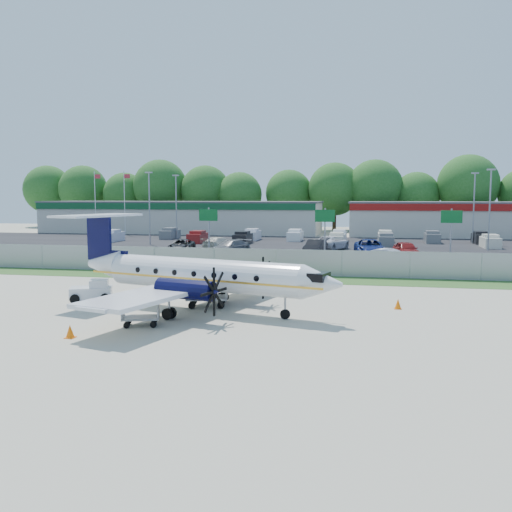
% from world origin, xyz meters
% --- Properties ---
extents(ground, '(170.00, 170.00, 0.00)m').
position_xyz_m(ground, '(0.00, 0.00, 0.00)').
color(ground, '#B3AE98').
rests_on(ground, ground).
extents(grass_verge, '(170.00, 4.00, 0.02)m').
position_xyz_m(grass_verge, '(0.00, 12.00, 0.01)').
color(grass_verge, '#2D561E').
rests_on(grass_verge, ground).
extents(access_road, '(170.00, 8.00, 0.02)m').
position_xyz_m(access_road, '(0.00, 19.00, 0.01)').
color(access_road, black).
rests_on(access_road, ground).
extents(parking_lot, '(170.00, 32.00, 0.02)m').
position_xyz_m(parking_lot, '(0.00, 40.00, 0.01)').
color(parking_lot, black).
rests_on(parking_lot, ground).
extents(perimeter_fence, '(120.00, 0.06, 1.99)m').
position_xyz_m(perimeter_fence, '(0.00, 14.00, 1.00)').
color(perimeter_fence, gray).
rests_on(perimeter_fence, ground).
extents(building_west, '(46.40, 12.40, 5.24)m').
position_xyz_m(building_west, '(-24.00, 61.98, 2.63)').
color(building_west, beige).
rests_on(building_west, ground).
extents(building_east, '(44.40, 12.40, 5.24)m').
position_xyz_m(building_east, '(26.00, 61.98, 2.63)').
color(building_east, beige).
rests_on(building_east, ground).
extents(sign_left, '(1.80, 0.26, 5.00)m').
position_xyz_m(sign_left, '(-8.00, 22.91, 3.61)').
color(sign_left, gray).
rests_on(sign_left, ground).
extents(sign_mid, '(1.80, 0.26, 5.00)m').
position_xyz_m(sign_mid, '(3.00, 22.91, 3.61)').
color(sign_mid, gray).
rests_on(sign_mid, ground).
extents(sign_right, '(1.80, 0.26, 5.00)m').
position_xyz_m(sign_right, '(14.00, 22.91, 3.61)').
color(sign_right, gray).
rests_on(sign_right, ground).
extents(flagpole_west, '(1.06, 0.12, 10.00)m').
position_xyz_m(flagpole_west, '(-35.92, 55.00, 5.64)').
color(flagpole_west, silver).
rests_on(flagpole_west, ground).
extents(flagpole_east, '(1.06, 0.12, 10.00)m').
position_xyz_m(flagpole_east, '(-30.92, 55.00, 5.64)').
color(flagpole_east, silver).
rests_on(flagpole_east, ground).
extents(light_pole_nw, '(0.90, 0.35, 9.09)m').
position_xyz_m(light_pole_nw, '(-20.00, 38.00, 5.23)').
color(light_pole_nw, gray).
rests_on(light_pole_nw, ground).
extents(light_pole_ne, '(0.90, 0.35, 9.09)m').
position_xyz_m(light_pole_ne, '(20.00, 38.00, 5.23)').
color(light_pole_ne, gray).
rests_on(light_pole_ne, ground).
extents(light_pole_sw, '(0.90, 0.35, 9.09)m').
position_xyz_m(light_pole_sw, '(-20.00, 48.00, 5.23)').
color(light_pole_sw, gray).
rests_on(light_pole_sw, ground).
extents(light_pole_se, '(0.90, 0.35, 9.09)m').
position_xyz_m(light_pole_se, '(20.00, 48.00, 5.23)').
color(light_pole_se, gray).
rests_on(light_pole_se, ground).
extents(tree_line, '(112.00, 6.00, 14.00)m').
position_xyz_m(tree_line, '(0.00, 74.00, 0.00)').
color(tree_line, '#1F5519').
rests_on(tree_line, ground).
extents(aircraft, '(16.40, 16.02, 5.01)m').
position_xyz_m(aircraft, '(-1.83, -0.33, 1.94)').
color(aircraft, silver).
rests_on(aircraft, ground).
extents(pushback_tug, '(2.67, 2.35, 1.25)m').
position_xyz_m(pushback_tug, '(-8.65, 0.97, 0.60)').
color(pushback_tug, silver).
rests_on(pushback_tug, ground).
extents(baggage_cart_near, '(2.49, 1.82, 1.18)m').
position_xyz_m(baggage_cart_near, '(-1.67, 0.62, 0.55)').
color(baggage_cart_near, gray).
rests_on(baggage_cart_near, ground).
extents(baggage_cart_far, '(1.97, 1.53, 0.91)m').
position_xyz_m(baggage_cart_far, '(-3.42, -4.47, 0.42)').
color(baggage_cart_far, gray).
rests_on(baggage_cart_far, ground).
extents(cone_nose, '(0.39, 0.39, 0.55)m').
position_xyz_m(cone_nose, '(8.63, 2.07, 0.26)').
color(cone_nose, '#FF6A08').
rests_on(cone_nose, ground).
extents(cone_port_wing, '(0.41, 0.41, 0.58)m').
position_xyz_m(cone_port_wing, '(-5.51, -7.22, 0.27)').
color(cone_port_wing, '#FF6A08').
rests_on(cone_port_wing, ground).
extents(cone_starboard_wing, '(0.42, 0.42, 0.60)m').
position_xyz_m(cone_starboard_wing, '(-5.84, 4.25, 0.28)').
color(cone_starboard_wing, '#FF6A08').
rests_on(cone_starboard_wing, ground).
extents(road_car_west, '(5.11, 3.31, 1.38)m').
position_xyz_m(road_car_west, '(-23.86, 18.37, 0.00)').
color(road_car_west, black).
rests_on(road_car_west, ground).
extents(road_car_mid, '(5.27, 3.40, 1.64)m').
position_xyz_m(road_car_mid, '(7.85, 20.31, 0.00)').
color(road_car_mid, silver).
rests_on(road_car_mid, ground).
extents(parked_car_a, '(3.00, 5.33, 1.41)m').
position_xyz_m(parked_car_a, '(-13.02, 29.75, 0.00)').
color(parked_car_a, black).
rests_on(parked_car_a, ground).
extents(parked_car_b, '(4.16, 5.73, 1.54)m').
position_xyz_m(parked_car_b, '(-7.28, 28.26, 0.00)').
color(parked_car_b, '#595B5E').
rests_on(parked_car_b, ground).
extents(parked_car_c, '(2.29, 5.00, 1.59)m').
position_xyz_m(parked_car_c, '(1.52, 29.74, 0.00)').
color(parked_car_c, black).
rests_on(parked_car_c, ground).
extents(parked_car_d, '(3.43, 6.43, 1.72)m').
position_xyz_m(parked_car_d, '(7.05, 29.47, 0.00)').
color(parked_car_d, navy).
rests_on(parked_car_d, ground).
extents(parked_car_e, '(2.81, 5.10, 1.64)m').
position_xyz_m(parked_car_e, '(10.57, 28.36, 0.00)').
color(parked_car_e, maroon).
rests_on(parked_car_e, ground).
extents(parked_car_f, '(3.56, 5.21, 1.40)m').
position_xyz_m(parked_car_f, '(-9.97, 34.13, 0.00)').
color(parked_car_f, beige).
rests_on(parked_car_f, ground).
extents(parked_car_g, '(4.52, 6.28, 1.59)m').
position_xyz_m(parked_car_g, '(2.70, 35.72, 0.00)').
color(parked_car_g, silver).
rests_on(parked_car_g, ground).
extents(far_parking_rows, '(56.00, 10.00, 1.60)m').
position_xyz_m(far_parking_rows, '(0.00, 45.00, 0.00)').
color(far_parking_rows, gray).
rests_on(far_parking_rows, ground).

